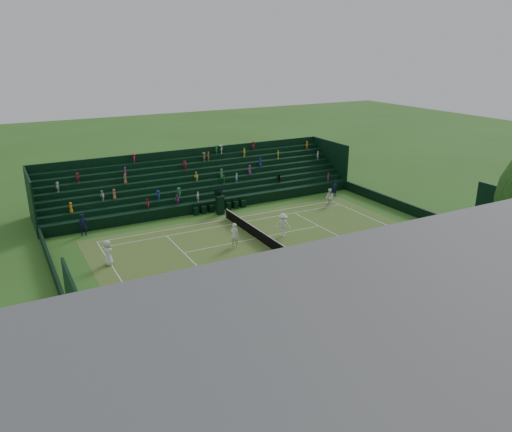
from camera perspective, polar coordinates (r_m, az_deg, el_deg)
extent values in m
plane|color=#315C1D|center=(41.70, 0.00, -2.60)|extent=(160.00, 160.00, 0.00)
cube|color=#377828|center=(41.70, 0.00, -2.59)|extent=(12.97, 26.77, 0.01)
cube|color=black|center=(50.60, 16.04, 1.18)|extent=(17.17, 0.20, 1.00)
cube|color=black|center=(37.30, -22.14, -5.97)|extent=(17.17, 0.20, 1.00)
cube|color=black|center=(34.88, 6.67, -6.35)|extent=(0.20, 31.77, 1.00)
cube|color=black|center=(48.73, -4.74, 1.20)|extent=(0.20, 31.77, 1.00)
cube|color=black|center=(34.52, 7.15, -6.65)|extent=(0.80, 32.00, 1.00)
cube|color=black|center=(33.84, 7.95, -6.82)|extent=(0.80, 32.00, 1.45)
cube|color=black|center=(33.17, 8.78, -6.99)|extent=(0.80, 32.00, 1.90)
cube|color=black|center=(32.51, 9.64, -7.16)|extent=(0.80, 32.00, 2.35)
cube|color=black|center=(31.86, 10.55, -7.34)|extent=(0.80, 32.00, 2.80)
cube|color=black|center=(31.21, 11.49, -7.52)|extent=(0.80, 32.00, 3.25)
cube|color=black|center=(30.58, 12.47, -7.71)|extent=(0.80, 32.00, 3.70)
cube|color=black|center=(29.95, 13.50, -7.91)|extent=(0.80, 32.00, 4.15)
cube|color=black|center=(29.46, 14.20, -7.63)|extent=(0.20, 32.00, 4.90)
cube|color=black|center=(49.17, -4.98, 1.36)|extent=(0.80, 32.00, 1.00)
cube|color=black|center=(49.80, -5.35, 1.85)|extent=(0.80, 32.00, 1.45)
cube|color=black|center=(50.45, -5.72, 2.33)|extent=(0.80, 32.00, 1.90)
cube|color=black|center=(51.09, -6.08, 2.80)|extent=(0.80, 32.00, 2.35)
cube|color=black|center=(51.75, -6.43, 3.25)|extent=(0.80, 32.00, 2.80)
cube|color=black|center=(52.40, -6.77, 3.70)|extent=(0.80, 32.00, 3.25)
cube|color=black|center=(53.06, -7.10, 4.13)|extent=(0.80, 32.00, 3.70)
cube|color=black|center=(53.73, -7.43, 4.55)|extent=(0.80, 32.00, 4.15)
cube|color=black|center=(54.09, -7.64, 5.05)|extent=(0.20, 32.00, 4.90)
cylinder|color=black|center=(46.38, -3.39, 0.34)|extent=(0.10, 0.10, 1.06)
cylinder|color=black|center=(36.90, 4.28, -4.74)|extent=(0.10, 0.10, 1.06)
cube|color=black|center=(41.53, 0.00, -2.01)|extent=(11.57, 0.02, 0.86)
cube|color=white|center=(41.37, 0.00, -1.40)|extent=(11.57, 0.04, 0.07)
sphere|color=#124112|center=(17.51, 19.91, -13.43)|extent=(6.22, 6.22, 6.22)
cube|color=black|center=(47.57, -4.15, 1.21)|extent=(0.66, 0.66, 1.70)
cube|color=black|center=(47.30, -4.18, 2.24)|extent=(0.85, 0.85, 0.09)
cube|color=black|center=(47.50, -4.35, 2.72)|extent=(0.08, 0.85, 0.66)
imported|color=black|center=(47.16, -4.19, 2.80)|extent=(0.36, 0.44, 0.88)
cube|color=black|center=(47.69, -6.88, 0.55)|extent=(0.45, 0.45, 0.72)
cube|color=black|center=(47.75, -7.01, 1.13)|extent=(0.05, 0.45, 0.45)
cube|color=black|center=(47.97, -6.00, 0.69)|extent=(0.45, 0.45, 0.72)
cube|color=black|center=(48.03, -6.12, 1.28)|extent=(0.05, 0.45, 0.45)
cube|color=black|center=(48.26, -5.12, 0.84)|extent=(0.45, 0.45, 0.72)
cube|color=black|center=(48.32, -5.24, 1.41)|extent=(0.05, 0.45, 0.45)
cube|color=black|center=(48.96, -3.19, 1.15)|extent=(0.45, 0.45, 0.72)
cube|color=black|center=(49.02, -3.31, 1.72)|extent=(0.05, 0.45, 0.45)
cube|color=black|center=(49.29, -2.35, 1.29)|extent=(0.45, 0.45, 0.72)
cube|color=black|center=(49.34, -2.47, 1.85)|extent=(0.05, 0.45, 0.45)
cube|color=black|center=(49.62, -1.52, 1.42)|extent=(0.45, 0.45, 0.72)
cube|color=black|center=(49.68, -1.64, 1.98)|extent=(0.05, 0.45, 0.45)
imported|color=white|center=(38.04, -16.55, -4.06)|extent=(1.04, 0.77, 1.93)
imported|color=white|center=(39.72, -2.47, -2.18)|extent=(0.87, 0.86, 2.02)
imported|color=white|center=(50.46, 8.41, 2.14)|extent=(0.87, 0.69, 1.75)
imported|color=white|center=(41.93, 3.12, -1.03)|extent=(1.47, 1.45, 2.02)
imported|color=black|center=(53.73, 8.95, 3.14)|extent=(0.55, 0.71, 1.73)
imported|color=black|center=(44.46, -19.15, -0.98)|extent=(0.53, 0.74, 1.92)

